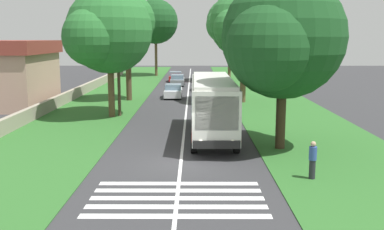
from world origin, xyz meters
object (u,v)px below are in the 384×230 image
(coach_bus, at_px, (212,104))
(trailing_car_1, at_px, (201,85))
(roadside_tree_right_1, at_px, (280,40))
(trailing_car_3, at_px, (176,77))
(roadside_tree_left_0, at_px, (155,23))
(trailing_car_2, at_px, (177,80))
(roadside_tree_left_1, at_px, (126,23))
(roadside_tree_left_2, at_px, (107,33))
(roadside_tree_right_2, at_px, (242,25))
(trailing_car_0, at_px, (173,91))
(utility_pole, at_px, (118,58))
(roadside_tree_right_0, at_px, (228,23))
(roadside_building, at_px, (7,73))
(pedestrian, at_px, (313,160))

(coach_bus, bearing_deg, trailing_car_1, 0.56)
(trailing_car_1, bearing_deg, roadside_tree_right_1, -172.53)
(trailing_car_3, height_order, roadside_tree_left_0, roadside_tree_left_0)
(trailing_car_2, xyz_separation_m, roadside_tree_left_1, (-14.38, 4.45, 6.94))
(roadside_tree_left_2, xyz_separation_m, roadside_tree_right_2, (8.15, -11.23, 0.80))
(trailing_car_0, relative_size, trailing_car_1, 1.00)
(roadside_tree_left_0, relative_size, roadside_tree_right_2, 1.15)
(roadside_tree_right_2, bearing_deg, utility_pole, 127.04)
(roadside_tree_left_0, xyz_separation_m, roadside_tree_right_1, (-49.43, -10.98, -2.53))
(roadside_tree_right_0, relative_size, roadside_tree_right_2, 1.09)
(roadside_tree_right_0, bearing_deg, roadside_tree_right_2, 179.18)
(trailing_car_3, bearing_deg, coach_bus, -174.14)
(trailing_car_0, xyz_separation_m, trailing_car_1, (6.69, -3.05, 0.00))
(coach_bus, distance_m, trailing_car_2, 31.49)
(roadside_tree_right_0, xyz_separation_m, roadside_tree_right_1, (-40.21, 0.22, -2.19))
(roadside_tree_right_1, xyz_separation_m, utility_pole, (10.60, 10.57, -1.41))
(trailing_car_1, height_order, roadside_tree_left_2, roadside_tree_left_2)
(trailing_car_1, bearing_deg, trailing_car_2, 29.01)
(trailing_car_1, bearing_deg, roadside_building, 125.67)
(coach_bus, height_order, roadside_tree_left_1, roadside_tree_left_1)
(coach_bus, xyz_separation_m, roadside_tree_left_2, (7.42, 7.81, 4.41))
(trailing_car_3, relative_size, roadside_tree_right_0, 0.37)
(roadside_tree_right_2, xyz_separation_m, utility_pole, (-7.91, 10.48, -2.73))
(roadside_tree_left_0, bearing_deg, utility_pole, -179.40)
(utility_pole, height_order, roadside_building, utility_pole)
(trailing_car_3, relative_size, roadside_tree_left_0, 0.35)
(roadside_tree_left_0, xyz_separation_m, roadside_building, (-33.47, 10.56, -5.52))
(trailing_car_1, height_order, roadside_tree_left_0, roadside_tree_left_0)
(roadside_tree_left_0, height_order, roadside_tree_right_0, roadside_tree_left_0)
(roadside_tree_left_0, xyz_separation_m, pedestrian, (-55.03, -11.54, -7.66))
(trailing_car_3, relative_size, roadside_tree_right_2, 0.40)
(coach_bus, height_order, trailing_car_2, coach_bus)
(coach_bus, relative_size, roadside_tree_left_1, 1.07)
(trailing_car_0, xyz_separation_m, trailing_car_2, (12.20, 0.01, 0.00))
(roadside_tree_left_1, bearing_deg, roadside_tree_left_0, -0.57)
(roadside_tree_right_2, bearing_deg, roadside_tree_right_0, -0.82)
(roadside_tree_left_1, distance_m, roadside_tree_left_2, 9.54)
(roadside_tree_left_2, bearing_deg, coach_bus, -133.51)
(roadside_tree_right_0, height_order, roadside_tree_right_1, roadside_tree_right_0)
(roadside_tree_left_1, xyz_separation_m, roadside_tree_right_0, (20.36, -11.49, 0.61))
(roadside_tree_left_1, xyz_separation_m, roadside_building, (-3.89, 10.27, -4.56))
(roadside_tree_left_1, relative_size, roadside_tree_right_2, 0.97)
(roadside_tree_left_1, bearing_deg, roadside_tree_right_1, -150.41)
(trailing_car_1, height_order, trailing_car_2, same)
(roadside_tree_left_1, bearing_deg, roadside_tree_left_2, 179.70)
(trailing_car_0, bearing_deg, pedestrian, -165.06)
(roadside_tree_left_1, bearing_deg, coach_bus, -155.33)
(roadside_tree_left_1, distance_m, roadside_tree_right_1, 22.88)
(trailing_car_1, distance_m, roadside_building, 22.01)
(trailing_car_0, xyz_separation_m, roadside_tree_right_0, (18.18, -7.03, 7.56))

